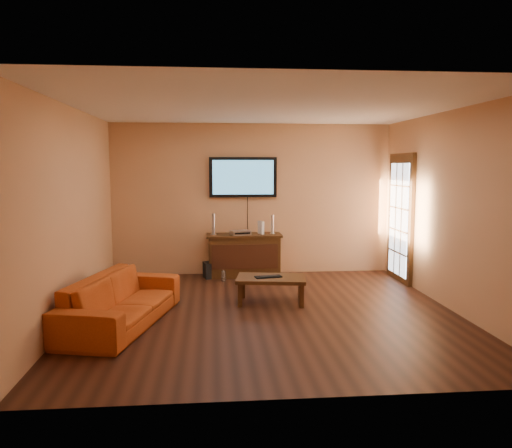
{
  "coord_description": "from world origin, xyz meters",
  "views": [
    {
      "loc": [
        -0.73,
        -6.45,
        1.95
      ],
      "look_at": [
        -0.08,
        0.8,
        1.1
      ],
      "focal_mm": 35.0,
      "sensor_mm": 36.0,
      "label": 1
    }
  ],
  "objects": [
    {
      "name": "french_door",
      "position": [
        2.46,
        1.7,
        1.05
      ],
      "size": [
        0.07,
        1.02,
        2.22
      ],
      "color": "#351D0C",
      "rests_on": "ground"
    },
    {
      "name": "media_console",
      "position": [
        -0.17,
        2.24,
        0.38
      ],
      "size": [
        1.32,
        0.5,
        0.75
      ],
      "color": "#351D0C",
      "rests_on": "ground"
    },
    {
      "name": "speaker_right",
      "position": [
        0.34,
        2.25,
        0.91
      ],
      "size": [
        0.09,
        0.09,
        0.34
      ],
      "color": "silver",
      "rests_on": "media_console"
    },
    {
      "name": "game_console",
      "position": [
        0.13,
        2.25,
        0.87
      ],
      "size": [
        0.11,
        0.17,
        0.23
      ],
      "primitive_type": "cube",
      "rotation": [
        0.0,
        0.0,
        0.38
      ],
      "color": "white",
      "rests_on": "media_console"
    },
    {
      "name": "television",
      "position": [
        -0.17,
        2.45,
        1.75
      ],
      "size": [
        1.21,
        0.08,
        0.71
      ],
      "color": "black",
      "rests_on": "ground"
    },
    {
      "name": "speaker_left",
      "position": [
        -0.7,
        2.22,
        0.92
      ],
      "size": [
        0.1,
        0.1,
        0.37
      ],
      "color": "silver",
      "rests_on": "media_console"
    },
    {
      "name": "bottle",
      "position": [
        -0.54,
        1.87,
        0.09
      ],
      "size": [
        0.07,
        0.07,
        0.2
      ],
      "color": "white",
      "rests_on": "ground"
    },
    {
      "name": "ground_plane",
      "position": [
        0.0,
        0.0,
        0.0
      ],
      "size": [
        5.0,
        5.0,
        0.0
      ],
      "primitive_type": "plane",
      "color": "black",
      "rests_on": "ground"
    },
    {
      "name": "av_receiver",
      "position": [
        -0.23,
        2.19,
        0.79
      ],
      "size": [
        0.38,
        0.31,
        0.08
      ],
      "primitive_type": "cube",
      "rotation": [
        0.0,
        0.0,
        0.25
      ],
      "color": "silver",
      "rests_on": "media_console"
    },
    {
      "name": "coffee_table",
      "position": [
        0.1,
        0.46,
        0.32
      ],
      "size": [
        1.05,
        0.72,
        0.38
      ],
      "color": "#351D0C",
      "rests_on": "ground"
    },
    {
      "name": "keyboard",
      "position": [
        0.06,
        0.45,
        0.39
      ],
      "size": [
        0.4,
        0.21,
        0.02
      ],
      "color": "black",
      "rests_on": "coffee_table"
    },
    {
      "name": "subwoofer",
      "position": [
        -0.73,
        2.16,
        0.14
      ],
      "size": [
        0.33,
        0.33,
        0.28
      ],
      "primitive_type": "cube",
      "rotation": [
        0.0,
        0.0,
        0.23
      ],
      "color": "black",
      "rests_on": "ground"
    },
    {
      "name": "room_walls",
      "position": [
        0.0,
        0.62,
        1.69
      ],
      "size": [
        5.0,
        5.0,
        5.0
      ],
      "color": "tan",
      "rests_on": "ground"
    },
    {
      "name": "sofa",
      "position": [
        -1.85,
        -0.35,
        0.41
      ],
      "size": [
        1.1,
        2.18,
        0.82
      ],
      "primitive_type": "imported",
      "rotation": [
        0.0,
        0.0,
        1.32
      ],
      "color": "#AC4213",
      "rests_on": "ground"
    }
  ]
}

